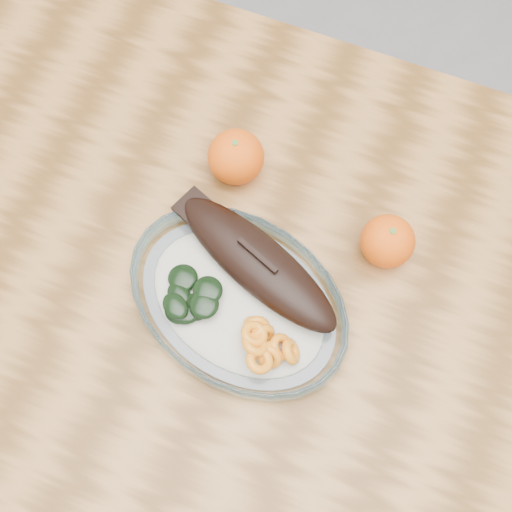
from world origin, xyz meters
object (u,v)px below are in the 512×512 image
plated_meal (239,298)px  orange_left (236,157)px  dining_table (252,309)px  orange_right (388,241)px

plated_meal → orange_left: plated_meal is taller
orange_left → dining_table: bearing=-61.6°
plated_meal → orange_left: size_ratio=8.68×
dining_table → orange_right: (0.14, 0.11, 0.13)m
dining_table → plated_meal: bearing=-105.5°
dining_table → orange_right: size_ratio=17.78×
plated_meal → orange_left: 0.18m
orange_left → orange_right: (0.22, -0.04, -0.00)m
plated_meal → orange_right: bearing=57.0°
plated_meal → orange_right: plated_meal is taller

